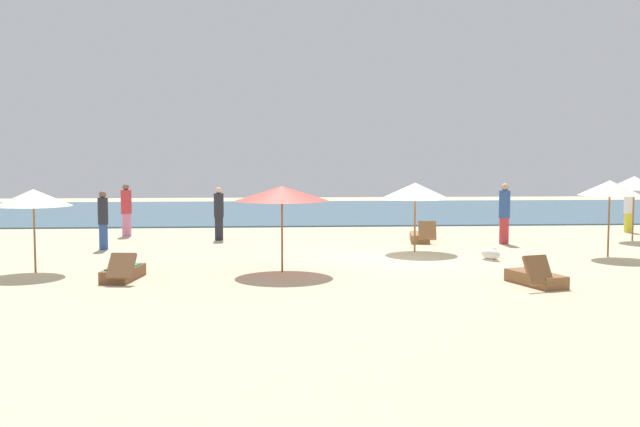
{
  "coord_description": "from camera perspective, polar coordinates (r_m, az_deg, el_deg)",
  "views": [
    {
      "loc": [
        -3.45,
        -19.82,
        2.83
      ],
      "look_at": [
        -1.96,
        2.0,
        1.1
      ],
      "focal_mm": 40.75,
      "sensor_mm": 36.0,
      "label": 1
    }
  ],
  "objects": [
    {
      "name": "umbrella_6",
      "position": [
        21.82,
        21.8,
        1.87
      ],
      "size": [
        1.73,
        1.73,
        2.16
      ],
      "color": "brown",
      "rests_on": "ground_plane"
    },
    {
      "name": "person_4",
      "position": [
        24.12,
        14.28,
        0.03
      ],
      "size": [
        0.48,
        0.48,
        1.96
      ],
      "color": "#BF3338",
      "rests_on": "ground_plane"
    },
    {
      "name": "lounger_1",
      "position": [
        16.62,
        16.59,
        -4.87
      ],
      "size": [
        1.04,
        1.73,
        0.74
      ],
      "color": "brown",
      "rests_on": "ground_plane"
    },
    {
      "name": "lounger_0",
      "position": [
        17.25,
        -15.21,
        -4.48
      ],
      "size": [
        0.82,
        1.76,
        0.69
      ],
      "color": "brown",
      "rests_on": "ground_plane"
    },
    {
      "name": "person_1",
      "position": [
        22.9,
        -16.67,
        -0.46
      ],
      "size": [
        0.35,
        0.35,
        1.79
      ],
      "color": "#2D4C8C",
      "rests_on": "ground_plane"
    },
    {
      "name": "ground_plane",
      "position": [
        20.31,
        5.93,
        -3.51
      ],
      "size": [
        60.0,
        60.0,
        0.0
      ],
      "primitive_type": "plane",
      "color": "beige"
    },
    {
      "name": "person_2",
      "position": [
        24.66,
        -7.95,
        0.01
      ],
      "size": [
        0.42,
        0.42,
        1.79
      ],
      "color": "#26262D",
      "rests_on": "ground_plane"
    },
    {
      "name": "umbrella_2",
      "position": [
        18.82,
        -21.59,
        1.16
      ],
      "size": [
        1.81,
        1.81,
        2.04
      ],
      "color": "brown",
      "rests_on": "ground_plane"
    },
    {
      "name": "lounger_2",
      "position": [
        24.23,
        7.88,
        -1.82
      ],
      "size": [
        0.83,
        1.71,
        0.74
      ],
      "color": "olive",
      "rests_on": "ground_plane"
    },
    {
      "name": "umbrella_0",
      "position": [
        21.56,
        7.48,
        1.77
      ],
      "size": [
        2.06,
        2.06,
        2.05
      ],
      "color": "olive",
      "rests_on": "ground_plane"
    },
    {
      "name": "person_0",
      "position": [
        26.56,
        -14.97,
        0.27
      ],
      "size": [
        0.41,
        0.41,
        1.85
      ],
      "color": "#D17299",
      "rests_on": "ground_plane"
    },
    {
      "name": "person_3",
      "position": [
        29.31,
        23.06,
        0.25
      ],
      "size": [
        0.4,
        0.4,
        1.65
      ],
      "color": "yellow",
      "rests_on": "ground_plane"
    },
    {
      "name": "umbrella_5",
      "position": [
        26.34,
        23.45,
        2.22
      ],
      "size": [
        1.75,
        1.75,
        2.17
      ],
      "color": "olive",
      "rests_on": "ground_plane"
    },
    {
      "name": "ocean_water",
      "position": [
        37.08,
        1.45,
        0.19
      ],
      "size": [
        48.0,
        16.0,
        0.06
      ],
      "primitive_type": "cube",
      "color": "#3D6075",
      "rests_on": "ground_plane"
    },
    {
      "name": "dog",
      "position": [
        20.34,
        13.27,
        -3.1
      ],
      "size": [
        0.57,
        0.69,
        0.33
      ],
      "color": "silver",
      "rests_on": "ground_plane"
    },
    {
      "name": "umbrella_4",
      "position": [
        17.62,
        -3.01,
        1.58
      ],
      "size": [
        2.28,
        2.28,
        2.11
      ],
      "color": "brown",
      "rests_on": "ground_plane"
    }
  ]
}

